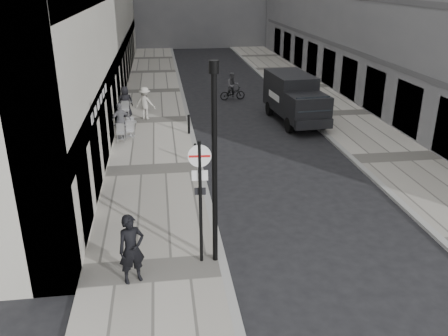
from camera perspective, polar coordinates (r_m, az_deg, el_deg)
The scene contains 16 objects.
ground at distance 11.79m, azimuth 1.80°, elevation -19.20°, with size 120.00×120.00×0.00m, color black.
sidewalk at distance 27.83m, azimuth -8.44°, elevation 5.65°, with size 4.00×60.00×0.12m, color #ACA79B.
far_sidewalk at distance 29.76m, azimuth 13.36°, elevation 6.36°, with size 4.00×60.00×0.12m, color #ACA79B.
walking_man at distance 12.91m, azimuth -11.06°, elevation -9.56°, with size 0.72×0.47×1.96m, color black.
sign_post at distance 12.92m, azimuth -2.89°, elevation -2.27°, with size 0.63×0.11×3.66m.
lamppost at distance 12.63m, azimuth -1.15°, elevation 1.35°, with size 0.26×0.26×5.75m.
bollard_near at distance 20.94m, azimuth -3.47°, elevation 1.73°, with size 0.11×0.11×0.83m, color black.
bollard_far at distance 24.96m, azimuth -4.25°, elevation 5.21°, with size 0.13×0.13×0.95m, color black.
panel_van at distance 27.50m, azimuth 8.43°, elevation 8.54°, with size 2.52×5.77×2.65m.
cyclist at distance 32.52m, azimuth 1.03°, elevation 9.45°, with size 1.77×0.79×1.85m.
pedestrian_a at distance 24.54m, azimuth -12.33°, elevation 5.55°, with size 1.08×0.45×1.84m, color slate.
pedestrian_b at distance 27.85m, azimuth -9.47°, elevation 7.71°, with size 1.20×0.69×1.85m, color #ABA79E.
pedestrian_c at distance 28.52m, azimuth -11.79°, elevation 7.82°, with size 0.88×0.57×1.80m, color black.
cafe_table_near at distance 24.65m, azimuth -12.24°, elevation 4.53°, with size 0.72×1.61×0.92m.
cafe_table_mid at distance 24.93m, azimuth -11.21°, elevation 4.79°, with size 0.71×1.59×0.91m.
cafe_table_far at distance 28.73m, azimuth -11.72°, elevation 7.15°, with size 0.80×1.81×1.03m.
Camera 1 is at (-1.55, -8.75, 7.76)m, focal length 38.00 mm.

